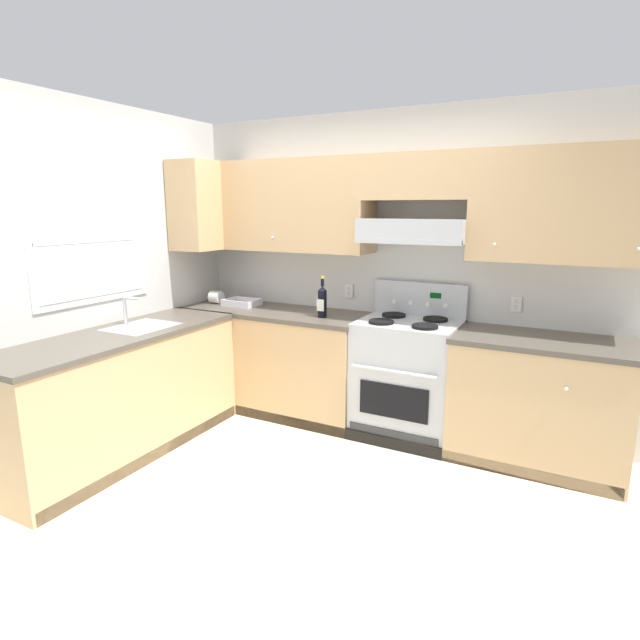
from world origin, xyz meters
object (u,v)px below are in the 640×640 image
object	(u,v)px
wine_bottle	(322,301)
bowl	(242,303)
stove	(407,377)
paper_towel_roll	(216,297)

from	to	relation	value
wine_bottle	bowl	bearing A→B (deg)	172.70
wine_bottle	bowl	world-z (taller)	wine_bottle
stove	wine_bottle	world-z (taller)	wine_bottle
stove	wine_bottle	xyz separation A→B (m)	(-0.71, -0.08, 0.57)
bowl	wine_bottle	bearing A→B (deg)	-7.30
wine_bottle	bowl	size ratio (longest dim) A/B	1.12
stove	bowl	size ratio (longest dim) A/B	3.96
stove	paper_towel_roll	world-z (taller)	stove
wine_bottle	paper_towel_roll	xyz separation A→B (m)	(-1.17, 0.09, -0.08)
stove	paper_towel_roll	distance (m)	1.94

